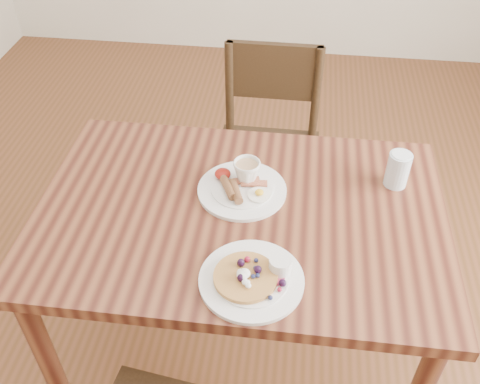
% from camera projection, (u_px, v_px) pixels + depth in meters
% --- Properties ---
extents(ground, '(5.00, 5.00, 0.00)m').
position_uv_depth(ground, '(240.00, 351.00, 2.06)').
color(ground, brown).
rests_on(ground, ground).
extents(dining_table, '(1.20, 0.80, 0.75)m').
position_uv_depth(dining_table, '(240.00, 233.00, 1.63)').
color(dining_table, brown).
rests_on(dining_table, ground).
extents(chair_far, '(0.42, 0.42, 0.88)m').
position_uv_depth(chair_far, '(268.00, 144.00, 2.23)').
color(chair_far, '#322112').
rests_on(chair_far, ground).
extents(pancake_plate, '(0.27, 0.27, 0.06)m').
position_uv_depth(pancake_plate, '(253.00, 277.00, 1.36)').
color(pancake_plate, white).
rests_on(pancake_plate, dining_table).
extents(breakfast_plate, '(0.27, 0.27, 0.04)m').
position_uv_depth(breakfast_plate, '(241.00, 189.00, 1.62)').
color(breakfast_plate, white).
rests_on(breakfast_plate, dining_table).
extents(teacup_saucer, '(0.14, 0.14, 0.09)m').
position_uv_depth(teacup_saucer, '(247.00, 174.00, 1.63)').
color(teacup_saucer, white).
rests_on(teacup_saucer, dining_table).
extents(water_glass, '(0.07, 0.07, 0.11)m').
position_uv_depth(water_glass, '(398.00, 170.00, 1.61)').
color(water_glass, silver).
rests_on(water_glass, dining_table).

